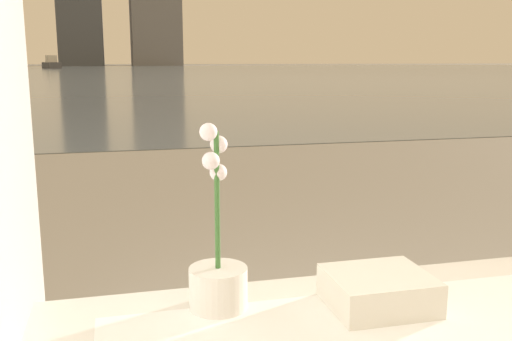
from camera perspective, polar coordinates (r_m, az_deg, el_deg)
potted_orchid at (r=1.34m, az=-3.84°, el=-9.91°), size 0.14×0.14×0.43m
towel_stack at (r=1.39m, az=12.16°, el=-11.62°), size 0.23×0.20×0.08m
harbor_water at (r=62.30m, az=-13.68°, el=9.67°), size 180.00×110.00×0.01m
harbor_boat_0 at (r=82.25m, az=-19.78°, el=10.01°), size 2.90×4.82×1.71m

